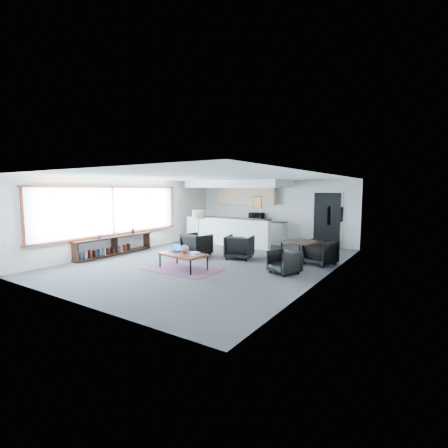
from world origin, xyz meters
The scene contains 21 objects.
room centered at (0.00, 0.00, 1.30)m, with size 7.02×9.02×2.62m.
window centered at (-3.46, -0.90, 1.46)m, with size 0.10×5.95×1.66m.
console centered at (-3.30, -1.05, 0.33)m, with size 0.35×3.00×0.80m.
kitchenette centered at (-1.20, 3.71, 1.38)m, with size 4.20×1.96×2.60m.
doorway centered at (2.30, 4.42, 1.07)m, with size 1.10×0.12×2.15m.
track_light centered at (-0.59, 2.20, 2.53)m, with size 1.60×0.07×0.15m.
wall_art_lower centered at (3.47, 0.40, 1.55)m, with size 0.03×0.38×0.48m.
wall_art_upper centered at (3.47, 1.70, 1.50)m, with size 0.03×0.34×0.44m.
kilim_rug centered at (-0.04, -1.25, 0.01)m, with size 2.01×1.37×0.01m.
coffee_table centered at (-0.04, -1.25, 0.41)m, with size 1.45×0.91×0.45m.
laptop centered at (-0.40, -1.17, 0.51)m, with size 0.31×0.26×0.22m.
ceramic_pot centered at (-0.03, -1.20, 0.57)m, with size 0.24×0.24×0.24m.
book_stack centered at (0.40, -1.25, 0.49)m, with size 0.34×0.31×0.08m.
coaster centered at (0.06, -1.48, 0.45)m, with size 0.11×0.11×0.01m.
armchair_left centered at (-0.91, 0.46, 0.41)m, with size 0.80×0.75×0.83m, color black.
armchair_right centered at (0.54, 0.83, 0.42)m, with size 0.81×0.76×0.83m, color black.
floor_lamp centered at (-1.00, 0.69, 1.31)m, with size 0.56×0.56×1.51m.
dining_table centered at (2.58, 0.88, 0.68)m, with size 1.14×1.14×0.75m.
dining_chair_near centered at (2.49, -0.17, 0.29)m, with size 0.57×0.53×0.58m, color black.
dining_chair_far centered at (2.96, 1.44, 0.35)m, with size 0.68×0.64×0.70m, color black.
microwave centered at (-0.60, 4.15, 1.13)m, with size 0.59×0.32×0.40m, color black.
Camera 1 is at (5.79, -8.04, 2.20)m, focal length 26.00 mm.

